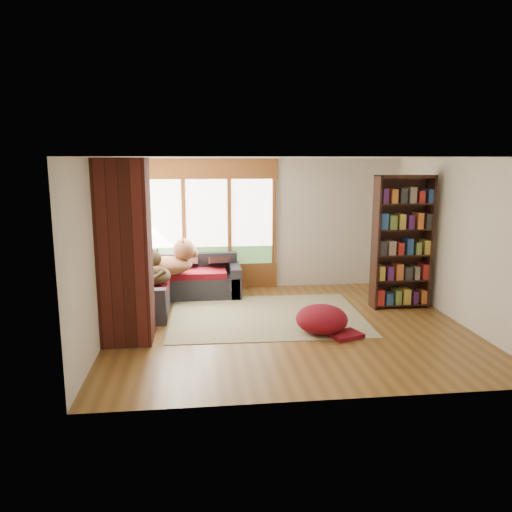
{
  "coord_description": "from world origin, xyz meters",
  "views": [
    {
      "loc": [
        -1.37,
        -7.4,
        2.57
      ],
      "look_at": [
        -0.4,
        0.92,
        0.95
      ],
      "focal_mm": 35.0,
      "sensor_mm": 36.0,
      "label": 1
    }
  ],
  "objects_px": {
    "sectional_sofa": "(168,284)",
    "pouf": "(322,318)",
    "area_rug": "(266,316)",
    "brick_chimney": "(125,252)",
    "dog_brindle": "(154,268)",
    "bookshelf": "(402,242)",
    "dog_tan": "(169,258)"
  },
  "relations": [
    {
      "from": "area_rug",
      "to": "pouf",
      "type": "height_order",
      "value": "pouf"
    },
    {
      "from": "brick_chimney",
      "to": "pouf",
      "type": "xyz_separation_m",
      "value": [
        2.85,
        -0.03,
        -1.08
      ]
    },
    {
      "from": "brick_chimney",
      "to": "dog_tan",
      "type": "bearing_deg",
      "value": 75.2
    },
    {
      "from": "brick_chimney",
      "to": "area_rug",
      "type": "relative_size",
      "value": 0.82
    },
    {
      "from": "pouf",
      "to": "dog_tan",
      "type": "height_order",
      "value": "dog_tan"
    },
    {
      "from": "bookshelf",
      "to": "dog_tan",
      "type": "distance_m",
      "value": 4.13
    },
    {
      "from": "dog_tan",
      "to": "sectional_sofa",
      "type": "bearing_deg",
      "value": 101.44
    },
    {
      "from": "sectional_sofa",
      "to": "bookshelf",
      "type": "xyz_separation_m",
      "value": [
        4.09,
        -0.91,
        0.86
      ]
    },
    {
      "from": "pouf",
      "to": "dog_brindle",
      "type": "distance_m",
      "value": 2.97
    },
    {
      "from": "area_rug",
      "to": "pouf",
      "type": "xyz_separation_m",
      "value": [
        0.72,
        -0.89,
        0.22
      ]
    },
    {
      "from": "bookshelf",
      "to": "area_rug",
      "type": "bearing_deg",
      "value": -173.71
    },
    {
      "from": "dog_tan",
      "to": "dog_brindle",
      "type": "relative_size",
      "value": 1.17
    },
    {
      "from": "area_rug",
      "to": "pouf",
      "type": "bearing_deg",
      "value": -51.06
    },
    {
      "from": "brick_chimney",
      "to": "area_rug",
      "type": "distance_m",
      "value": 2.64
    },
    {
      "from": "sectional_sofa",
      "to": "dog_tan",
      "type": "height_order",
      "value": "dog_tan"
    },
    {
      "from": "brick_chimney",
      "to": "sectional_sofa",
      "type": "relative_size",
      "value": 1.18
    },
    {
      "from": "pouf",
      "to": "dog_brindle",
      "type": "xyz_separation_m",
      "value": [
        -2.58,
        1.37,
        0.55
      ]
    },
    {
      "from": "dog_tan",
      "to": "bookshelf",
      "type": "bearing_deg",
      "value": -16.65
    },
    {
      "from": "pouf",
      "to": "dog_tan",
      "type": "bearing_deg",
      "value": 140.88
    },
    {
      "from": "brick_chimney",
      "to": "dog_brindle",
      "type": "xyz_separation_m",
      "value": [
        0.27,
        1.35,
        -0.53
      ]
    },
    {
      "from": "brick_chimney",
      "to": "bookshelf",
      "type": "height_order",
      "value": "brick_chimney"
    },
    {
      "from": "brick_chimney",
      "to": "dog_brindle",
      "type": "distance_m",
      "value": 1.47
    },
    {
      "from": "area_rug",
      "to": "bookshelf",
      "type": "xyz_separation_m",
      "value": [
        2.41,
        0.27,
        1.15
      ]
    },
    {
      "from": "bookshelf",
      "to": "dog_tan",
      "type": "height_order",
      "value": "bookshelf"
    },
    {
      "from": "brick_chimney",
      "to": "area_rug",
      "type": "height_order",
      "value": "brick_chimney"
    },
    {
      "from": "sectional_sofa",
      "to": "dog_brindle",
      "type": "relative_size",
      "value": 2.35
    },
    {
      "from": "sectional_sofa",
      "to": "area_rug",
      "type": "xyz_separation_m",
      "value": [
        1.68,
        -1.18,
        -0.3
      ]
    },
    {
      "from": "sectional_sofa",
      "to": "pouf",
      "type": "bearing_deg",
      "value": -44.76
    },
    {
      "from": "bookshelf",
      "to": "pouf",
      "type": "height_order",
      "value": "bookshelf"
    },
    {
      "from": "brick_chimney",
      "to": "pouf",
      "type": "bearing_deg",
      "value": -0.55
    },
    {
      "from": "brick_chimney",
      "to": "sectional_sofa",
      "type": "xyz_separation_m",
      "value": [
        0.45,
        2.05,
        -1.0
      ]
    },
    {
      "from": "brick_chimney",
      "to": "sectional_sofa",
      "type": "bearing_deg",
      "value": 77.71
    }
  ]
}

